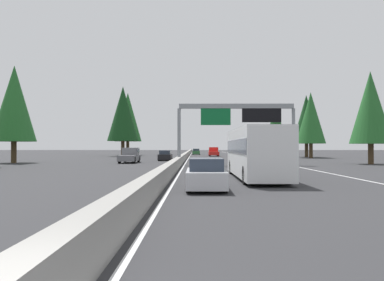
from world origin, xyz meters
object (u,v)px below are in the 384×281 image
object	(u,v)px
conifer_right_mid	(311,118)
sedan_distant_b	(206,175)
sedan_far_center	(196,152)
conifer_left_far	(128,117)
sign_gantry_overhead	(238,116)
conifer_left_mid	(123,114)
pickup_mid_center	(214,152)
conifer_left_near	(14,103)
conifer_right_far	(306,119)
bus_mid_left	(255,151)
oncoming_near	(130,155)
conifer_right_near	(371,108)
oncoming_far	(165,156)
conifer_right_distant	(276,124)
sedan_distant_a	(236,153)

from	to	relation	value
conifer_right_mid	sedan_distant_b	bearing A→B (deg)	158.59
sedan_far_center	conifer_left_far	size ratio (longest dim) A/B	0.30
sign_gantry_overhead	conifer_right_mid	world-z (taller)	conifer_right_mid
conifer_left_mid	sedan_far_center	bearing A→B (deg)	-42.22
pickup_mid_center	conifer_left_near	xyz separation A→B (m)	(-34.12, 25.94, 6.36)
conifer_right_far	bus_mid_left	bearing A→B (deg)	160.82
oncoming_near	conifer_right_near	world-z (taller)	conifer_right_near
sign_gantry_overhead	oncoming_far	bearing A→B (deg)	32.90
pickup_mid_center	conifer_right_distant	size ratio (longest dim) A/B	0.45
bus_mid_left	sedan_distant_a	world-z (taller)	bus_mid_left
sedan_distant_b	pickup_mid_center	size ratio (longest dim) A/B	0.79
sign_gantry_overhead	conifer_right_mid	xyz separation A→B (m)	(26.37, -15.58, 1.74)
sedan_distant_b	conifer_right_mid	world-z (taller)	conifer_right_mid
sedan_distant_a	conifer_right_far	world-z (taller)	conifer_right_far
sedan_distant_b	sedan_far_center	world-z (taller)	same
conifer_left_far	conifer_right_mid	bearing A→B (deg)	-122.46
conifer_right_near	conifer_left_near	bearing A→B (deg)	86.11
sedan_distant_b	conifer_left_far	bearing A→B (deg)	12.62
conifer_right_far	conifer_left_mid	bearing A→B (deg)	82.45
conifer_right_mid	conifer_left_mid	world-z (taller)	conifer_left_mid
bus_mid_left	conifer_left_near	bearing A→B (deg)	48.64
conifer_left_mid	conifer_right_mid	bearing A→B (deg)	-106.89
conifer_right_near	conifer_left_mid	distance (m)	48.88
oncoming_far	conifer_right_mid	xyz separation A→B (m)	(12.65, -24.46, 6.32)
conifer_left_far	oncoming_far	bearing A→B (deg)	-162.02
conifer_left_mid	sedan_distant_a	bearing A→B (deg)	-99.12
sign_gantry_overhead	oncoming_far	size ratio (longest dim) A/B	2.88
pickup_mid_center	oncoming_far	xyz separation A→B (m)	(-25.81, 8.09, -0.23)
conifer_left_mid	conifer_left_far	world-z (taller)	conifer_left_far
conifer_right_near	conifer_right_distant	bearing A→B (deg)	-0.13
conifer_right_mid	sedan_far_center	bearing A→B (deg)	36.55
conifer_right_far	conifer_left_near	distance (m)	50.83
pickup_mid_center	bus_mid_left	bearing A→B (deg)	179.99
bus_mid_left	conifer_right_near	bearing A→B (deg)	-39.02
sedan_far_center	conifer_left_far	xyz separation A→B (m)	(-4.07, 16.01, 8.21)
sign_gantry_overhead	conifer_left_mid	bearing A→B (deg)	27.55
conifer_left_far	bus_mid_left	bearing A→B (deg)	-163.61
sedan_far_center	oncoming_far	world-z (taller)	same
oncoming_near	conifer_left_mid	xyz separation A→B (m)	(30.54, 6.57, 7.73)
sedan_far_center	conifer_right_mid	distance (m)	34.15
sedan_far_center	conifer_left_mid	distance (m)	23.51
pickup_mid_center	sedan_distant_b	bearing A→B (deg)	177.03
conifer_right_mid	conifer_left_mid	bearing A→B (deg)	73.11
oncoming_near	conifer_right_distant	bearing A→B (deg)	150.31
sedan_distant_b	conifer_left_mid	distance (m)	63.07
sedan_distant_a	conifer_right_near	world-z (taller)	conifer_right_near
sedan_distant_a	conifer_right_near	xyz separation A→B (m)	(-30.79, -12.17, 5.76)
conifer_right_mid	conifer_left_near	distance (m)	47.21
oncoming_far	conifer_right_distant	size ratio (longest dim) A/B	0.35
sedan_distant_b	conifer_left_near	distance (m)	37.51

